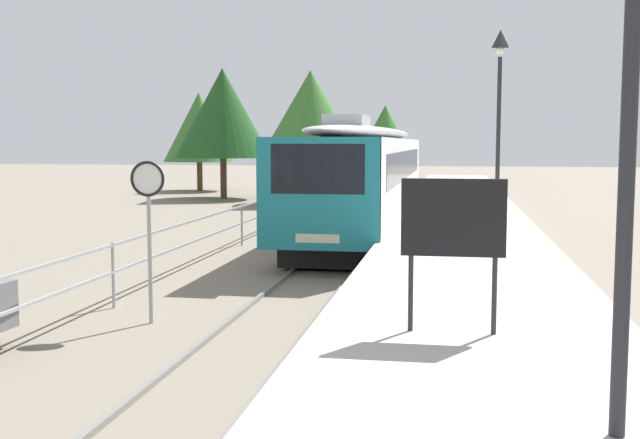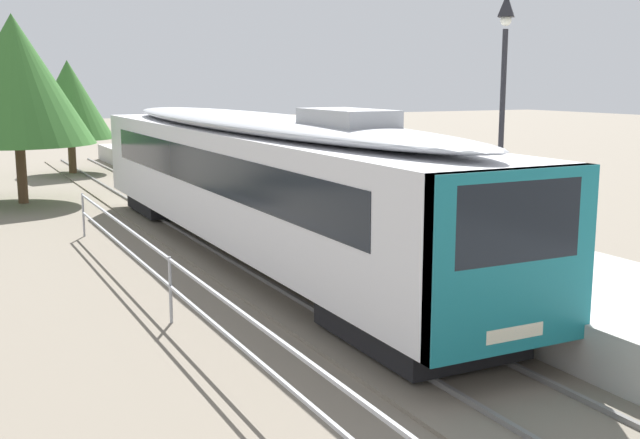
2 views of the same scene
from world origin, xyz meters
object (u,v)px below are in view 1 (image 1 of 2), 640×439
object	(u,v)px
platform_lamp_mid_platform	(499,89)
platform_notice_board	(453,223)
speed_limit_sign	(148,201)
commuter_train	(365,171)

from	to	relation	value
platform_lamp_mid_platform	platform_notice_board	world-z (taller)	platform_lamp_mid_platform
platform_lamp_mid_platform	platform_notice_board	bearing A→B (deg)	-95.27
speed_limit_sign	commuter_train	bearing A→B (deg)	81.42
commuter_train	platform_notice_board	xyz separation A→B (m)	(2.98, -17.56, 0.04)
commuter_train	platform_lamp_mid_platform	world-z (taller)	platform_lamp_mid_platform
platform_notice_board	speed_limit_sign	size ratio (longest dim) A/B	0.64
platform_lamp_mid_platform	platform_notice_board	xyz separation A→B (m)	(-1.24, -13.45, -2.44)
platform_notice_board	speed_limit_sign	world-z (taller)	speed_limit_sign
platform_lamp_mid_platform	speed_limit_sign	bearing A→B (deg)	-122.36
commuter_train	speed_limit_sign	distance (m)	14.30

